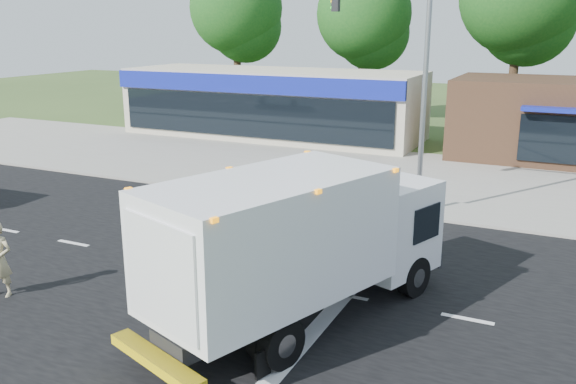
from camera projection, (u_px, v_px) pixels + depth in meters
ground at (241, 276)px, 16.56m from camera, size 120.00×120.00×0.00m
road_asphalt at (241, 276)px, 16.55m from camera, size 60.00×14.00×0.02m
sidewalk at (345, 199)px, 23.70m from camera, size 60.00×2.40×0.12m
parking_apron at (387, 169)px, 28.78m from camera, size 60.00×9.00×0.02m
lane_markings at (262, 305)px, 14.82m from camera, size 55.20×7.00×0.01m
ems_box_truck at (300, 237)px, 13.47m from camera, size 5.09×8.43×3.58m
retail_strip_mall at (272, 103)px, 37.11m from camera, size 18.00×6.20×4.00m
brown_storefront at (557, 120)px, 30.61m from camera, size 10.00×6.70×4.00m
traffic_signal_pole at (407, 75)px, 20.93m from camera, size 3.51×0.25×8.00m
background_trees at (440, 13)px, 39.55m from camera, size 36.77×7.39×12.10m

